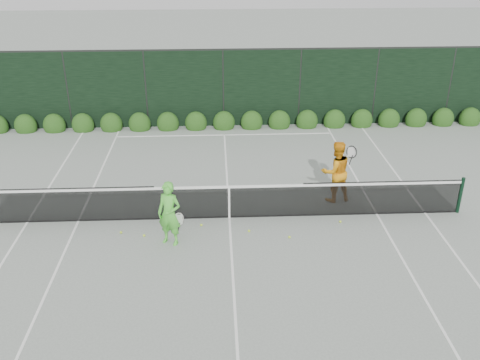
{
  "coord_description": "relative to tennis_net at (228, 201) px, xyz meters",
  "views": [
    {
      "loc": [
        -0.32,
        -12.82,
        7.3
      ],
      "look_at": [
        0.31,
        0.3,
        1.0
      ],
      "focal_mm": 40.0,
      "sensor_mm": 36.0,
      "label": 1
    }
  ],
  "objects": [
    {
      "name": "player_woman",
      "position": [
        -1.49,
        -1.21,
        0.31
      ],
      "size": [
        0.72,
        0.61,
        1.68
      ],
      "rotation": [
        0.0,
        0.0,
        -0.41
      ],
      "color": "#51CA3B",
      "rests_on": "ground"
    },
    {
      "name": "hedge_row",
      "position": [
        0.02,
        7.15,
        -0.3
      ],
      "size": [
        31.66,
        0.65,
        0.94
      ],
      "color": "#16390F",
      "rests_on": "ground"
    },
    {
      "name": "ground",
      "position": [
        0.02,
        0.0,
        -0.53
      ],
      "size": [
        80.0,
        80.0,
        0.0
      ],
      "primitive_type": "plane",
      "color": "gray",
      "rests_on": "ground"
    },
    {
      "name": "tennis_net",
      "position": [
        0.0,
        0.0,
        0.0
      ],
      "size": [
        12.9,
        0.1,
        1.07
      ],
      "color": "black",
      "rests_on": "ground"
    },
    {
      "name": "player_man",
      "position": [
        3.11,
        0.92,
        0.38
      ],
      "size": [
        1.02,
        0.88,
        1.83
      ],
      "rotation": [
        0.0,
        0.0,
        3.38
      ],
      "color": "orange",
      "rests_on": "ground"
    },
    {
      "name": "court_lines",
      "position": [
        0.02,
        0.0,
        -0.53
      ],
      "size": [
        11.03,
        23.83,
        0.01
      ],
      "color": "white",
      "rests_on": "ground"
    },
    {
      "name": "windscreen_fence",
      "position": [
        0.02,
        -2.71,
        0.98
      ],
      "size": [
        32.0,
        21.07,
        3.06
      ],
      "color": "black",
      "rests_on": "ground"
    },
    {
      "name": "tennis_balls",
      "position": [
        -0.12,
        -0.73,
        -0.5
      ],
      "size": [
        5.92,
        0.79,
        0.07
      ],
      "color": "#C8ED34",
      "rests_on": "ground"
    }
  ]
}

